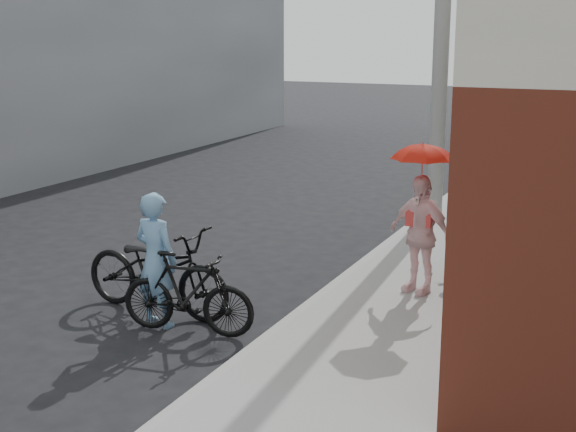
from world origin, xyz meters
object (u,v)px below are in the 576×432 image
Objects in this scene: utility_pole at (442,23)px; bike_left at (157,270)px; planter at (471,256)px; officer at (156,260)px; bike_right at (188,293)px; kimono_woman at (420,234)px.

bike_left is (-1.85, -6.23, -2.95)m from utility_pole.
utility_pole reaches higher than planter.
officer is (-1.61, -6.59, -2.70)m from utility_pole.
bike_right is 1.05× the size of kimono_woman.
officer is 1.00× the size of bike_right.
utility_pole is at bearing 122.70° from kimono_woman.
officer is 4.73m from planter.
bike_right is 4.03× the size of planter.
bike_left is 0.83m from bike_right.
officer reaches higher than planter.
officer is at bearing -142.19° from bike_left.
utility_pole is 3.34× the size of bike_left.
officer is at bearing -119.35° from kimono_woman.
kimono_woman is (2.55, 2.13, 0.08)m from officer.
kimono_woman is (0.94, -4.46, -2.62)m from utility_pole.
utility_pole is 7.30m from officer.
bike_right reaches higher than planter.
officer is at bearing -103.74° from utility_pole.
kimono_woman is 1.72m from planter.
utility_pole is 4.36× the size of officer.
bike_right is at bearing -122.99° from planter.
bike_left is 5.27× the size of planter.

